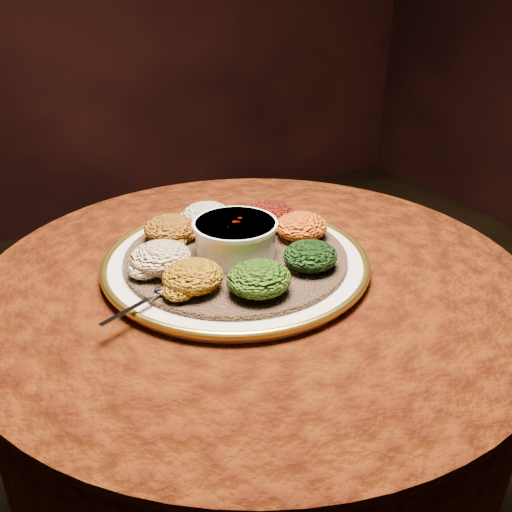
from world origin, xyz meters
TOP-DOWN VIEW (x-y plane):
  - table at (0.00, 0.00)m, footprint 0.96×0.96m
  - platter at (-0.02, 0.04)m, footprint 0.50×0.50m
  - injera at (-0.02, 0.04)m, footprint 0.46×0.46m
  - stew_bowl at (-0.02, 0.04)m, footprint 0.15×0.15m
  - spoon at (-0.18, -0.03)m, footprint 0.14×0.07m
  - portion_ayib at (-0.02, 0.17)m, footprint 0.09×0.09m
  - portion_kitfo at (0.09, 0.11)m, footprint 0.09×0.09m
  - portion_tikil at (0.11, 0.04)m, footprint 0.10×0.09m
  - portion_gomen at (0.07, -0.07)m, footprint 0.09×0.09m
  - portion_mixveg at (-0.05, -0.10)m, footprint 0.10×0.10m
  - portion_kik at (-0.13, -0.04)m, footprint 0.10×0.09m
  - portion_timatim at (-0.16, 0.04)m, footprint 0.10×0.10m
  - portion_shiro at (-0.10, 0.14)m, footprint 0.10×0.09m

SIDE VIEW (x-z plane):
  - table at x=0.00m, z-range 0.19..0.92m
  - platter at x=-0.02m, z-range 0.73..0.76m
  - injera at x=-0.02m, z-range 0.75..0.76m
  - spoon at x=-0.18m, z-range 0.76..0.77m
  - portion_ayib at x=-0.02m, z-range 0.76..0.81m
  - portion_gomen at x=0.07m, z-range 0.76..0.81m
  - portion_kitfo at x=0.09m, z-range 0.76..0.81m
  - portion_shiro at x=-0.10m, z-range 0.76..0.81m
  - portion_kik at x=-0.13m, z-range 0.76..0.81m
  - portion_tikil at x=0.11m, z-range 0.76..0.81m
  - portion_timatim at x=-0.16m, z-range 0.76..0.81m
  - portion_mixveg at x=-0.05m, z-range 0.76..0.81m
  - stew_bowl at x=-0.02m, z-range 0.77..0.83m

